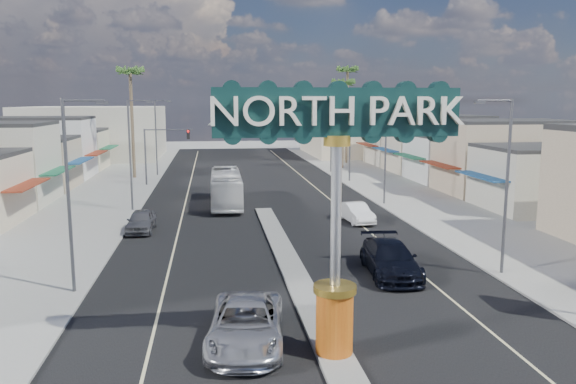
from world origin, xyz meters
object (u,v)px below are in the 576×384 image
object	(u,v)px
streetlight_r_mid	(384,146)
suv_right	(390,259)
car_parked_right	(356,213)
palm_right_far	(348,76)
suv_left	(246,324)
gateway_sign	(336,190)
city_bus	(226,188)
palm_left_far	(130,77)
streetlight_l_far	(157,133)
streetlight_l_mid	(132,149)
traffic_signal_left	(163,145)
streetlight_r_far	(330,132)
traffic_signal_right	(334,143)
streetlight_l_near	(72,186)
streetlight_r_near	(504,178)
palm_right_mid	(343,87)
car_parked_left	(141,221)

from	to	relation	value
streetlight_r_mid	suv_right	bearing A→B (deg)	-106.10
streetlight_r_mid	car_parked_right	xyz separation A→B (m)	(-4.04, -6.52, -4.35)
palm_right_far	suv_left	world-z (taller)	palm_right_far
gateway_sign	city_bus	bearing A→B (deg)	95.65
gateway_sign	palm_left_far	size ratio (longest dim) A/B	0.70
suv_right	streetlight_l_far	bearing A→B (deg)	114.91
palm_left_far	car_parked_right	bearing A→B (deg)	-53.83
streetlight_l_mid	car_parked_right	bearing A→B (deg)	-21.17
streetlight_l_mid	suv_right	size ratio (longest dim) A/B	1.52
palm_right_far	suv_right	size ratio (longest dim) A/B	2.39
traffic_signal_left	streetlight_r_far	bearing A→B (deg)	22.20
streetlight_l_mid	gateway_sign	bearing A→B (deg)	-69.58
suv_right	car_parked_right	distance (m)	12.79
traffic_signal_right	suv_left	distance (m)	42.56
traffic_signal_left	streetlight_l_near	size ratio (longest dim) A/B	0.67
streetlight_r_far	streetlight_r_near	bearing A→B (deg)	-90.00
streetlight_r_mid	palm_left_far	bearing A→B (deg)	139.52
palm_right_far	suv_right	bearing A→B (deg)	-101.17
suv_right	palm_right_mid	bearing A→B (deg)	84.35
traffic_signal_right	streetlight_r_near	world-z (taller)	streetlight_r_near
streetlight_l_near	streetlight_r_mid	distance (m)	28.90
streetlight_r_near	suv_left	world-z (taller)	streetlight_r_near
streetlight_r_near	streetlight_r_far	bearing A→B (deg)	90.00
traffic_signal_right	car_parked_right	bearing A→B (deg)	-97.76
streetlight_r_near	streetlight_r_mid	bearing A→B (deg)	90.00
suv_left	streetlight_r_mid	bearing A→B (deg)	69.84
city_bus	streetlight_l_far	bearing A→B (deg)	110.97
streetlight_r_far	palm_left_far	xyz separation A→B (m)	(-23.43, -2.00, 6.43)
palm_right_far	streetlight_r_far	bearing A→B (deg)	-114.55
car_parked_right	city_bus	bearing A→B (deg)	131.83
car_parked_right	car_parked_left	bearing A→B (deg)	176.76
suv_left	suv_right	size ratio (longest dim) A/B	0.98
streetlight_l_mid	car_parked_left	distance (m)	8.76
streetlight_r_near	car_parked_left	bearing A→B (deg)	147.22
streetlight_l_near	suv_left	xyz separation A→B (m)	(7.43, -6.64, -4.26)
suv_right	car_parked_right	bearing A→B (deg)	87.77
palm_left_far	car_parked_left	xyz separation A→B (m)	(4.00, -27.48, -10.75)
palm_left_far	suv_right	bearing A→B (deg)	-65.48
traffic_signal_left	palm_right_far	size ratio (longest dim) A/B	0.43
streetlight_l_mid	palm_right_far	world-z (taller)	palm_right_far
streetlight_l_near	palm_left_far	world-z (taller)	palm_left_far
streetlight_l_near	palm_right_far	distance (m)	58.35
streetlight_l_mid	streetlight_r_far	xyz separation A→B (m)	(20.87, 22.00, 0.00)
streetlight_l_mid	palm_right_mid	world-z (taller)	palm_right_mid
suv_right	city_bus	distance (m)	22.32
traffic_signal_right	suv_left	xyz separation A→B (m)	(-12.19, -40.63, -3.47)
traffic_signal_left	palm_left_far	world-z (taller)	palm_left_far
palm_left_far	city_bus	size ratio (longest dim) A/B	1.22
streetlight_r_near	palm_right_mid	world-z (taller)	palm_right_mid
traffic_signal_right	car_parked_left	bearing A→B (deg)	-130.25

